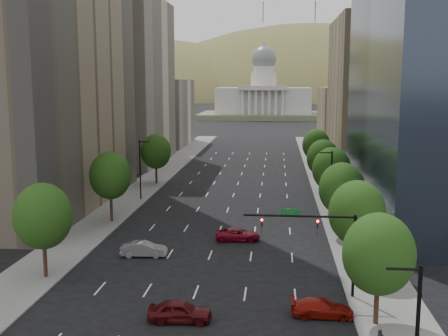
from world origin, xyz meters
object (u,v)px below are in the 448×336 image
(traffic_signal, at_px, (324,236))
(car_red_near, at_px, (322,308))
(car_red_far, at_px, (238,234))
(car_silver, at_px, (144,249))
(capitol, at_px, (263,100))
(car_maroon, at_px, (180,311))

(traffic_signal, height_order, car_red_near, traffic_signal)
(car_red_far, bearing_deg, traffic_signal, -157.85)
(car_red_near, relative_size, car_silver, 1.01)
(car_red_far, bearing_deg, car_red_near, -163.60)
(traffic_signal, relative_size, car_red_far, 1.84)
(traffic_signal, relative_size, capitol, 0.15)
(car_red_near, distance_m, car_silver, 21.21)
(traffic_signal, distance_m, car_silver, 19.87)
(capitol, relative_size, car_silver, 12.85)
(capitol, relative_size, car_red_far, 12.13)
(car_maroon, xyz_separation_m, car_red_far, (2.77, 21.29, -0.12))
(capitol, height_order, car_silver, capitol)
(traffic_signal, xyz_separation_m, car_maroon, (-10.86, -5.78, -4.37))
(car_maroon, distance_m, car_silver, 16.04)
(traffic_signal, xyz_separation_m, capitol, (-10.53, 219.71, 3.40))
(car_silver, bearing_deg, car_red_far, -58.61)
(car_silver, relative_size, car_red_far, 0.94)
(traffic_signal, distance_m, car_red_far, 18.06)
(traffic_signal, xyz_separation_m, car_red_far, (-8.09, 15.50, -4.49))
(capitol, height_order, car_red_near, capitol)
(capitol, height_order, car_red_far, capitol)
(car_maroon, bearing_deg, traffic_signal, -65.42)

